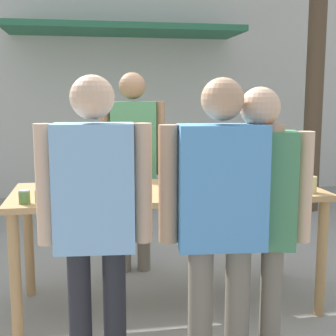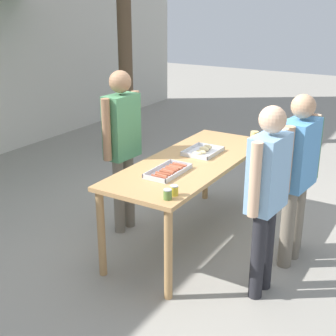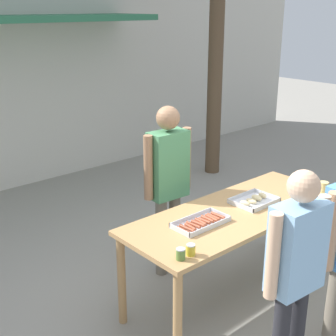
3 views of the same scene
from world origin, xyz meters
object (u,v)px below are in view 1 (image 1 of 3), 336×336
(condiment_jar_mustard, at_px, (24,197))
(condiment_jar_ketchup, at_px, (41,197))
(food_tray_buns, at_px, (202,185))
(person_customer_waiting_in_line, at_px, (221,211))
(beer_cup, at_px, (310,184))
(person_server_behind_table, at_px, (133,154))
(person_customer_holding_hotdog, at_px, (95,211))
(person_customer_with_cup, at_px, (257,211))
(food_tray_sausages, at_px, (106,189))

(condiment_jar_mustard, relative_size, condiment_jar_ketchup, 1.00)
(food_tray_buns, bearing_deg, person_customer_waiting_in_line, -98.98)
(beer_cup, bearing_deg, person_server_behind_table, 137.92)
(condiment_jar_ketchup, distance_m, person_customer_waiting_in_line, 1.17)
(beer_cup, distance_m, person_server_behind_table, 1.49)
(food_tray_buns, bearing_deg, condiment_jar_mustard, -165.76)
(beer_cup, bearing_deg, person_customer_holding_hotdog, -155.10)
(condiment_jar_mustard, relative_size, person_server_behind_table, 0.05)
(food_tray_buns, bearing_deg, person_customer_with_cup, -87.38)
(condiment_jar_mustard, xyz_separation_m, person_customer_waiting_in_line, (1.03, -0.72, 0.04))
(condiment_jar_mustard, relative_size, person_customer_waiting_in_line, 0.05)
(food_tray_buns, height_order, person_server_behind_table, person_server_behind_table)
(person_customer_with_cup, xyz_separation_m, person_customer_waiting_in_line, (-0.21, -0.04, 0.02))
(beer_cup, height_order, person_customer_waiting_in_line, person_customer_waiting_in_line)
(condiment_jar_mustard, height_order, person_server_behind_table, person_server_behind_table)
(person_server_behind_table, xyz_separation_m, person_customer_waiting_in_line, (0.26, -1.72, -0.08))
(food_tray_buns, bearing_deg, person_server_behind_table, 121.00)
(food_tray_sausages, distance_m, person_customer_holding_hotdog, 0.97)
(condiment_jar_ketchup, bearing_deg, condiment_jar_mustard, 177.98)
(beer_cup, relative_size, person_customer_waiting_in_line, 0.07)
(food_tray_sausages, distance_m, person_server_behind_table, 0.77)
(food_tray_buns, relative_size, person_server_behind_table, 0.23)
(beer_cup, xyz_separation_m, person_customer_waiting_in_line, (-0.84, -0.73, 0.03))
(food_tray_sausages, height_order, person_customer_waiting_in_line, person_customer_waiting_in_line)
(person_customer_holding_hotdog, bearing_deg, person_customer_with_cup, -175.87)
(food_tray_sausages, xyz_separation_m, condiment_jar_mustard, (-0.51, -0.30, 0.03))
(food_tray_buns, distance_m, person_customer_waiting_in_line, 1.03)
(food_tray_buns, height_order, person_customer_with_cup, person_customer_with_cup)
(person_customer_with_cup, bearing_deg, person_customer_holding_hotdog, 15.75)
(person_customer_holding_hotdog, height_order, person_customer_waiting_in_line, person_customer_holding_hotdog)
(person_customer_holding_hotdog, distance_m, person_customer_waiting_in_line, 0.62)
(person_server_behind_table, xyz_separation_m, person_customer_with_cup, (0.47, -1.68, -0.10))
(condiment_jar_ketchup, relative_size, person_customer_waiting_in_line, 0.05)
(beer_cup, bearing_deg, condiment_jar_ketchup, -179.56)
(person_server_behind_table, height_order, person_customer_with_cup, person_server_behind_table)
(beer_cup, relative_size, person_server_behind_table, 0.07)
(condiment_jar_mustard, distance_m, person_customer_with_cup, 1.40)
(condiment_jar_mustard, bearing_deg, food_tray_sausages, 30.70)
(food_tray_sausages, bearing_deg, person_customer_holding_hotdog, -95.49)
(condiment_jar_mustard, bearing_deg, food_tray_buns, 14.24)
(beer_cup, distance_m, person_customer_waiting_in_line, 1.11)
(food_tray_buns, xyz_separation_m, condiment_jar_mustard, (-1.19, -0.30, 0.02))
(beer_cup, bearing_deg, person_customer_with_cup, -132.82)
(food_tray_sausages, bearing_deg, condiment_jar_ketchup, -143.50)
(food_tray_sausages, height_order, person_customer_with_cup, person_customer_with_cup)
(person_customer_waiting_in_line, bearing_deg, food_tray_sausages, -57.64)
(food_tray_buns, bearing_deg, food_tray_sausages, -179.94)
(person_server_behind_table, bearing_deg, person_customer_holding_hotdog, -98.84)
(condiment_jar_ketchup, distance_m, beer_cup, 1.77)
(food_tray_buns, bearing_deg, person_customer_holding_hotdog, -128.71)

